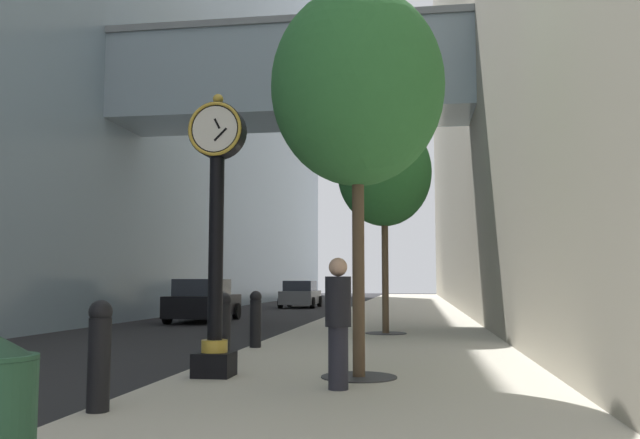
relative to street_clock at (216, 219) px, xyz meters
name	(u,v)px	position (x,y,z in m)	size (l,w,h in m)	color
ground_plane	(335,316)	(-0.64, 19.41, -2.45)	(110.00, 110.00, 0.00)	#262628
sidewalk_right	(401,312)	(2.15, 22.41, -2.38)	(5.58, 80.00, 0.14)	beige
street_clock	(216,219)	(0.00, 0.00, 0.00)	(0.84, 0.55, 4.22)	black
bollard_second	(99,353)	(-0.44, -2.68, -1.69)	(0.25, 0.25, 1.19)	black
bollard_fourth	(224,325)	(-0.44, 1.93, -1.69)	(0.25, 0.25, 1.19)	black
bollard_fifth	(256,318)	(-0.44, 4.23, -1.69)	(0.25, 0.25, 1.19)	black
street_tree_near	(357,88)	(2.10, 0.22, 1.97)	(2.60, 2.60, 5.80)	#333335
street_tree_mid_near	(384,173)	(2.10, 8.31, 2.01)	(2.56, 2.56, 5.81)	#333335
pedestrian_walking	(338,319)	(1.93, -0.87, -1.41)	(0.46, 0.46, 1.69)	#23232D
car_black_near	(204,301)	(-5.09, 14.79, -1.67)	(1.98, 4.64, 1.61)	black
car_grey_mid	(300,294)	(-3.79, 28.42, -1.69)	(2.09, 4.17, 1.55)	slate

